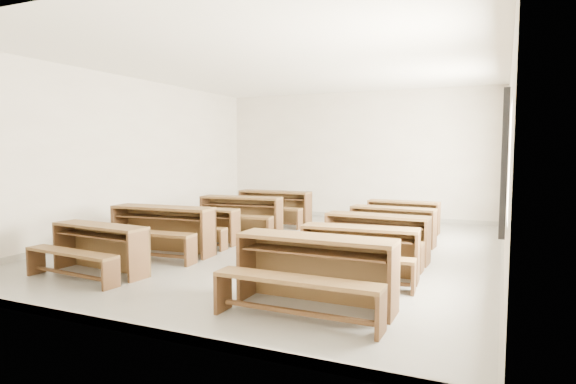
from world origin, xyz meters
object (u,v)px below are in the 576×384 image
at_px(desk_set_0, 97,246).
at_px(desk_set_7, 376,234).
at_px(desk_set_2, 199,223).
at_px(desk_set_5, 314,267).
at_px(desk_set_8, 392,223).
at_px(desk_set_6, 359,249).
at_px(desk_set_9, 403,214).
at_px(desk_set_3, 240,212).
at_px(desk_set_4, 274,205).
at_px(desk_set_1, 161,227).

distance_m(desk_set_0, desk_set_7, 4.12).
relative_size(desk_set_2, desk_set_5, 0.86).
relative_size(desk_set_5, desk_set_8, 1.12).
xyz_separation_m(desk_set_5, desk_set_6, (0.12, 1.39, -0.05)).
height_order(desk_set_5, desk_set_9, desk_set_5).
relative_size(desk_set_3, desk_set_4, 1.03).
relative_size(desk_set_2, desk_set_4, 0.87).
bearing_deg(desk_set_3, desk_set_5, -57.25).
bearing_deg(desk_set_8, desk_set_7, -84.53).
relative_size(desk_set_3, desk_set_9, 1.20).
distance_m(desk_set_6, desk_set_8, 2.51).
bearing_deg(desk_set_0, desk_set_7, 40.19).
distance_m(desk_set_0, desk_set_3, 3.68).
relative_size(desk_set_4, desk_set_6, 1.07).
xyz_separation_m(desk_set_6, desk_set_9, (-0.16, 3.95, -0.02)).
bearing_deg(desk_set_1, desk_set_9, 45.37).
relative_size(desk_set_0, desk_set_3, 0.89).
bearing_deg(desk_set_3, desk_set_4, 81.06).
distance_m(desk_set_6, desk_set_9, 3.95).
relative_size(desk_set_3, desk_set_8, 1.14).
xyz_separation_m(desk_set_0, desk_set_9, (3.25, 5.20, -0.02)).
distance_m(desk_set_4, desk_set_9, 3.00).
relative_size(desk_set_6, desk_set_7, 0.99).
bearing_deg(desk_set_8, desk_set_4, 159.24).
bearing_deg(desk_set_9, desk_set_0, -120.67).
bearing_deg(desk_set_1, desk_set_0, -93.50).
bearing_deg(desk_set_3, desk_set_1, -101.37).
distance_m(desk_set_1, desk_set_6, 3.43).
relative_size(desk_set_1, desk_set_7, 1.12).
bearing_deg(desk_set_6, desk_set_9, 88.23).
bearing_deg(desk_set_5, desk_set_1, 155.42).
relative_size(desk_set_0, desk_set_7, 0.98).
bearing_deg(desk_set_3, desk_set_2, -103.39).
height_order(desk_set_5, desk_set_6, desk_set_5).
height_order(desk_set_2, desk_set_8, desk_set_8).
bearing_deg(desk_set_6, desk_set_0, -164.04).
height_order(desk_set_0, desk_set_2, desk_set_0).
bearing_deg(desk_set_1, desk_set_8, 31.36).
height_order(desk_set_4, desk_set_7, desk_set_4).
distance_m(desk_set_3, desk_set_5, 4.92).
relative_size(desk_set_5, desk_set_9, 1.19).
bearing_deg(desk_set_1, desk_set_6, -6.40).
bearing_deg(desk_set_2, desk_set_4, 81.41).
bearing_deg(desk_set_3, desk_set_6, -43.43).
relative_size(desk_set_3, desk_set_5, 1.02).
relative_size(desk_set_8, desk_set_9, 1.06).
bearing_deg(desk_set_0, desk_set_8, 53.29).
distance_m(desk_set_0, desk_set_1, 1.39).
xyz_separation_m(desk_set_8, desk_set_9, (-0.07, 1.44, -0.01)).
distance_m(desk_set_1, desk_set_7, 3.52).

